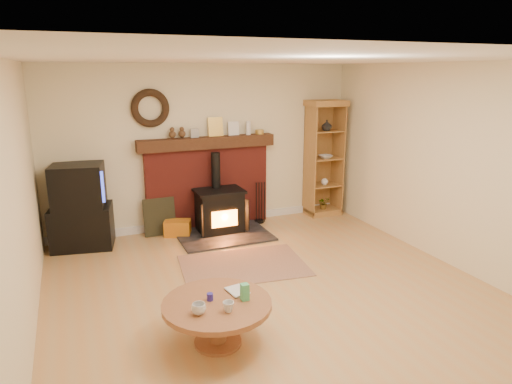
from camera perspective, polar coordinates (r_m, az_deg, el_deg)
name	(u,v)px	position (r m, az deg, el deg)	size (l,w,h in m)	color
ground	(277,297)	(5.33, 2.65, -12.95)	(5.50, 5.50, 0.00)	tan
room_shell	(274,146)	(4.85, 2.22, 5.74)	(5.02, 5.52, 2.61)	beige
chimney_breast	(208,179)	(7.41, -6.03, 1.67)	(2.20, 0.22, 1.78)	maroon
wood_stove	(220,212)	(7.18, -4.50, -2.56)	(1.40, 1.00, 1.26)	black
area_rug	(243,265)	(6.09, -1.58, -9.16)	(1.61, 1.11, 0.01)	brown
tv_unit	(80,208)	(6.99, -21.09, -1.91)	(0.93, 0.72, 1.23)	black
curio_cabinet	(323,158)	(8.08, 8.40, 4.19)	(0.64, 0.46, 2.01)	olive
firelog_box	(178,228)	(7.21, -9.77, -4.46)	(0.40, 0.25, 0.25)	gold
leaning_painting	(160,217)	(7.25, -11.96, -3.04)	(0.49, 0.03, 0.59)	black
fire_tools	(260,214)	(7.70, 0.46, -2.72)	(0.19, 0.16, 0.70)	black
coffee_table	(217,310)	(4.36, -4.87, -14.48)	(1.02, 1.02, 0.59)	brown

